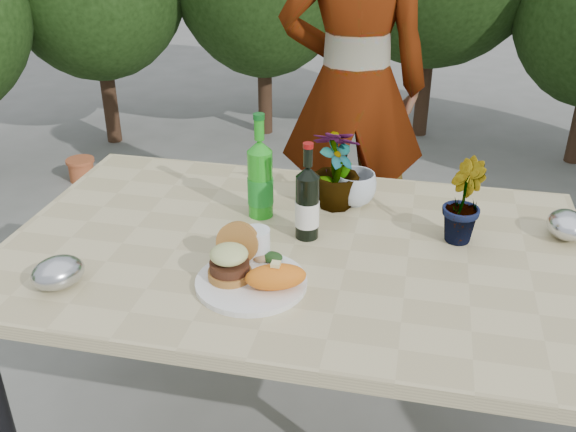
% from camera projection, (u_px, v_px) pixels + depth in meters
% --- Properties ---
extents(patio_table, '(1.60, 1.00, 0.75)m').
position_uv_depth(patio_table, '(294.00, 262.00, 1.81)').
color(patio_table, tan).
rests_on(patio_table, ground).
extents(dinner_plate, '(0.28, 0.28, 0.01)m').
position_uv_depth(dinner_plate, '(251.00, 282.00, 1.60)').
color(dinner_plate, white).
rests_on(dinner_plate, patio_table).
extents(burger_stack, '(0.11, 0.16, 0.11)m').
position_uv_depth(burger_stack, '(232.00, 258.00, 1.60)').
color(burger_stack, '#B7722D').
rests_on(burger_stack, dinner_plate).
extents(sweet_potato, '(0.17, 0.12, 0.06)m').
position_uv_depth(sweet_potato, '(276.00, 277.00, 1.55)').
color(sweet_potato, orange).
rests_on(sweet_potato, dinner_plate).
extents(grilled_veg, '(0.08, 0.05, 0.03)m').
position_uv_depth(grilled_veg, '(267.00, 257.00, 1.67)').
color(grilled_veg, olive).
rests_on(grilled_veg, dinner_plate).
extents(wine_bottle, '(0.07, 0.07, 0.28)m').
position_uv_depth(wine_bottle, '(307.00, 204.00, 1.77)').
color(wine_bottle, black).
rests_on(wine_bottle, patio_table).
extents(sparkling_water, '(0.08, 0.08, 0.32)m').
position_uv_depth(sparkling_water, '(260.00, 180.00, 1.88)').
color(sparkling_water, '#209D1C').
rests_on(sparkling_water, patio_table).
extents(plastic_cup, '(0.07, 0.07, 0.09)m').
position_uv_depth(plastic_cup, '(257.00, 246.00, 1.68)').
color(plastic_cup, white).
rests_on(plastic_cup, patio_table).
extents(seedling_left, '(0.14, 0.14, 0.22)m').
position_uv_depth(seedling_left, '(337.00, 174.00, 1.93)').
color(seedling_left, '#256021').
rests_on(seedling_left, patio_table).
extents(seedling_mid, '(0.12, 0.14, 0.23)m').
position_uv_depth(seedling_mid, '(462.00, 201.00, 1.75)').
color(seedling_mid, '#255F20').
rests_on(seedling_mid, patio_table).
extents(seedling_right, '(0.16, 0.16, 0.26)m').
position_uv_depth(seedling_right, '(336.00, 168.00, 1.93)').
color(seedling_right, '#29591E').
rests_on(seedling_right, patio_table).
extents(blue_bowl, '(0.14, 0.14, 0.10)m').
position_uv_depth(blue_bowl, '(355.00, 188.00, 1.98)').
color(blue_bowl, silver).
rests_on(blue_bowl, patio_table).
extents(foil_packet_left, '(0.16, 0.17, 0.08)m').
position_uv_depth(foil_packet_left, '(58.00, 273.00, 1.58)').
color(foil_packet_left, '#ADB0B4').
rests_on(foil_packet_left, patio_table).
extents(foil_packet_right, '(0.12, 0.14, 0.08)m').
position_uv_depth(foil_packet_right, '(567.00, 225.00, 1.80)').
color(foil_packet_right, silver).
rests_on(foil_packet_right, patio_table).
extents(person, '(0.69, 0.52, 1.74)m').
position_uv_depth(person, '(354.00, 87.00, 2.70)').
color(person, '#975E4B').
rests_on(person, ground).
extents(terracotta_pot, '(0.17, 0.17, 0.14)m').
position_uv_depth(terracotta_pot, '(81.00, 169.00, 3.92)').
color(terracotta_pot, '#BC5930').
rests_on(terracotta_pot, ground).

